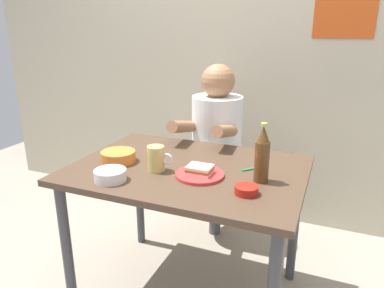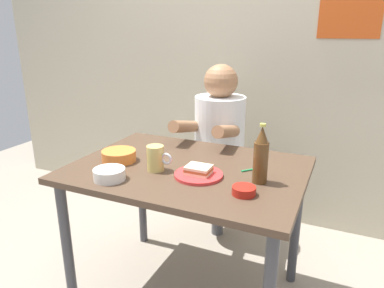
{
  "view_description": "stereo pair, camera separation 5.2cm",
  "coord_description": "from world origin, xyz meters",
  "px_view_note": "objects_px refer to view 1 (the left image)",
  "views": [
    {
      "loc": [
        0.63,
        -1.47,
        1.38
      ],
      "look_at": [
        0.0,
        0.05,
        0.84
      ],
      "focal_mm": 33.46,
      "sensor_mm": 36.0,
      "label": 1
    },
    {
      "loc": [
        0.68,
        -1.45,
        1.38
      ],
      "look_at": [
        0.0,
        0.05,
        0.84
      ],
      "focal_mm": 33.46,
      "sensor_mm": 36.0,
      "label": 2
    }
  ],
  "objects_px": {
    "stool": "(216,187)",
    "sandwich": "(200,170)",
    "plate_orange": "(200,175)",
    "beer_mug": "(156,159)",
    "person_seated": "(216,128)",
    "soup_bowl_orange": "(118,156)",
    "dining_table": "(188,184)",
    "beer_bottle": "(262,156)"
  },
  "relations": [
    {
      "from": "stool",
      "to": "person_seated",
      "type": "xyz_separation_m",
      "value": [
        0.0,
        -0.01,
        0.42
      ]
    },
    {
      "from": "stool",
      "to": "person_seated",
      "type": "bearing_deg",
      "value": -90.0
    },
    {
      "from": "beer_bottle",
      "to": "soup_bowl_orange",
      "type": "distance_m",
      "value": 0.71
    },
    {
      "from": "dining_table",
      "to": "plate_orange",
      "type": "xyz_separation_m",
      "value": [
        0.09,
        -0.09,
        0.1
      ]
    },
    {
      "from": "stool",
      "to": "sandwich",
      "type": "bearing_deg",
      "value": -77.39
    },
    {
      "from": "dining_table",
      "to": "beer_bottle",
      "type": "relative_size",
      "value": 4.2
    },
    {
      "from": "dining_table",
      "to": "soup_bowl_orange",
      "type": "relative_size",
      "value": 6.47
    },
    {
      "from": "plate_orange",
      "to": "sandwich",
      "type": "height_order",
      "value": "sandwich"
    },
    {
      "from": "stool",
      "to": "sandwich",
      "type": "relative_size",
      "value": 4.09
    },
    {
      "from": "stool",
      "to": "beer_mug",
      "type": "xyz_separation_m",
      "value": [
        -0.05,
        -0.73,
        0.45
      ]
    },
    {
      "from": "person_seated",
      "to": "sandwich",
      "type": "height_order",
      "value": "person_seated"
    },
    {
      "from": "stool",
      "to": "plate_orange",
      "type": "relative_size",
      "value": 2.05
    },
    {
      "from": "person_seated",
      "to": "soup_bowl_orange",
      "type": "height_order",
      "value": "person_seated"
    },
    {
      "from": "person_seated",
      "to": "sandwich",
      "type": "distance_m",
      "value": 0.72
    },
    {
      "from": "plate_orange",
      "to": "sandwich",
      "type": "relative_size",
      "value": 2.0
    },
    {
      "from": "person_seated",
      "to": "soup_bowl_orange",
      "type": "bearing_deg",
      "value": -112.2
    },
    {
      "from": "plate_orange",
      "to": "beer_mug",
      "type": "distance_m",
      "value": 0.22
    },
    {
      "from": "person_seated",
      "to": "soup_bowl_orange",
      "type": "xyz_separation_m",
      "value": [
        -0.28,
        -0.69,
        0.01
      ]
    },
    {
      "from": "stool",
      "to": "plate_orange",
      "type": "height_order",
      "value": "plate_orange"
    },
    {
      "from": "person_seated",
      "to": "beer_bottle",
      "type": "distance_m",
      "value": 0.79
    },
    {
      "from": "beer_mug",
      "to": "dining_table",
      "type": "bearing_deg",
      "value": 41.51
    },
    {
      "from": "stool",
      "to": "soup_bowl_orange",
      "type": "xyz_separation_m",
      "value": [
        -0.28,
        -0.7,
        0.42
      ]
    },
    {
      "from": "person_seated",
      "to": "soup_bowl_orange",
      "type": "relative_size",
      "value": 4.23
    },
    {
      "from": "dining_table",
      "to": "person_seated",
      "type": "xyz_separation_m",
      "value": [
        -0.07,
        0.62,
        0.12
      ]
    },
    {
      "from": "dining_table",
      "to": "beer_bottle",
      "type": "bearing_deg",
      "value": -5.87
    },
    {
      "from": "dining_table",
      "to": "plate_orange",
      "type": "relative_size",
      "value": 5.0
    },
    {
      "from": "beer_mug",
      "to": "beer_bottle",
      "type": "height_order",
      "value": "beer_bottle"
    },
    {
      "from": "stool",
      "to": "beer_bottle",
      "type": "height_order",
      "value": "beer_bottle"
    },
    {
      "from": "beer_mug",
      "to": "soup_bowl_orange",
      "type": "xyz_separation_m",
      "value": [
        -0.23,
        0.03,
        -0.03
      ]
    },
    {
      "from": "dining_table",
      "to": "beer_mug",
      "type": "distance_m",
      "value": 0.22
    },
    {
      "from": "dining_table",
      "to": "person_seated",
      "type": "distance_m",
      "value": 0.63
    },
    {
      "from": "sandwich",
      "to": "soup_bowl_orange",
      "type": "relative_size",
      "value": 0.65
    },
    {
      "from": "soup_bowl_orange",
      "to": "sandwich",
      "type": "bearing_deg",
      "value": -2.12
    },
    {
      "from": "beer_mug",
      "to": "soup_bowl_orange",
      "type": "distance_m",
      "value": 0.24
    },
    {
      "from": "beer_bottle",
      "to": "soup_bowl_orange",
      "type": "bearing_deg",
      "value": -177.33
    },
    {
      "from": "dining_table",
      "to": "beer_mug",
      "type": "relative_size",
      "value": 8.73
    },
    {
      "from": "plate_orange",
      "to": "beer_bottle",
      "type": "height_order",
      "value": "beer_bottle"
    },
    {
      "from": "sandwich",
      "to": "beer_mug",
      "type": "distance_m",
      "value": 0.21
    },
    {
      "from": "sandwich",
      "to": "person_seated",
      "type": "bearing_deg",
      "value": 102.81
    },
    {
      "from": "stool",
      "to": "sandwich",
      "type": "distance_m",
      "value": 0.85
    },
    {
      "from": "sandwich",
      "to": "beer_mug",
      "type": "height_order",
      "value": "beer_mug"
    },
    {
      "from": "sandwich",
      "to": "beer_bottle",
      "type": "bearing_deg",
      "value": 10.53
    }
  ]
}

